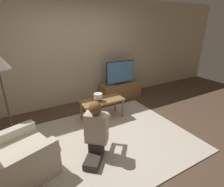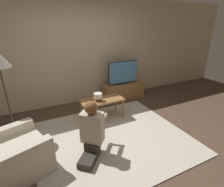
# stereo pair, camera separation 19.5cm
# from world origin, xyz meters

# --- Properties ---
(ground_plane) EXTENTS (10.00, 10.00, 0.00)m
(ground_plane) POSITION_xyz_m (0.00, 0.00, 0.00)
(ground_plane) COLOR brown
(wall_back) EXTENTS (10.00, 0.06, 2.60)m
(wall_back) POSITION_xyz_m (0.00, 1.93, 1.30)
(wall_back) COLOR beige
(wall_back) RESTS_ON ground_plane
(rug) EXTENTS (2.70, 2.37, 0.02)m
(rug) POSITION_xyz_m (0.00, 0.00, 0.01)
(rug) COLOR beige
(rug) RESTS_ON ground_plane
(tv_stand) EXTENTS (1.15, 0.45, 0.43)m
(tv_stand) POSITION_xyz_m (1.12, 1.57, 0.21)
(tv_stand) COLOR olive
(tv_stand) RESTS_ON ground_plane
(tv) EXTENTS (0.87, 0.08, 0.63)m
(tv) POSITION_xyz_m (1.12, 1.57, 0.75)
(tv) COLOR black
(tv) RESTS_ON tv_stand
(coffee_table) EXTENTS (0.93, 0.43, 0.46)m
(coffee_table) POSITION_xyz_m (0.13, 0.76, 0.41)
(coffee_table) COLOR olive
(coffee_table) RESTS_ON ground_plane
(armchair) EXTENTS (1.09, 1.04, 0.95)m
(armchair) POSITION_xyz_m (-1.64, -0.12, 0.30)
(armchair) COLOR beige
(armchair) RESTS_ON ground_plane
(person_kneeling) EXTENTS (0.71, 0.76, 0.94)m
(person_kneeling) POSITION_xyz_m (-0.47, -0.26, 0.48)
(person_kneeling) COLOR #332D28
(person_kneeling) RESTS_ON rug
(table_lamp) EXTENTS (0.18, 0.18, 0.17)m
(table_lamp) POSITION_xyz_m (0.03, 0.73, 0.57)
(table_lamp) COLOR #4C3823
(table_lamp) RESTS_ON coffee_table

